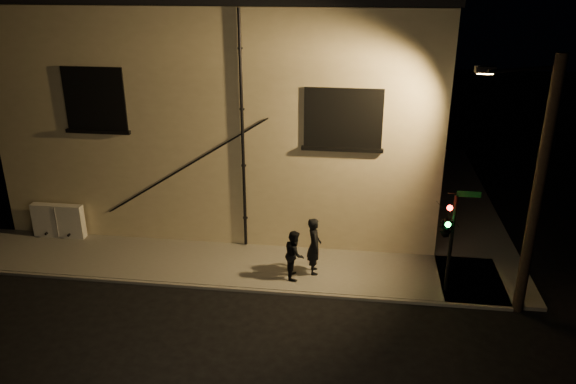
# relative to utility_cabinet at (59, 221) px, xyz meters

# --- Properties ---
(ground) EXTENTS (90.00, 90.00, 0.00)m
(ground) POSITION_rel_utility_cabinet_xyz_m (8.93, -2.70, -0.77)
(ground) COLOR black
(sidewalk) EXTENTS (21.00, 16.00, 0.12)m
(sidewalk) POSITION_rel_utility_cabinet_xyz_m (10.15, 1.69, -0.71)
(sidewalk) COLOR slate
(sidewalk) RESTS_ON ground
(building) EXTENTS (16.20, 12.23, 8.80)m
(building) POSITION_rel_utility_cabinet_xyz_m (5.93, 6.29, 3.64)
(building) COLOR beige
(building) RESTS_ON ground
(utility_cabinet) EXTENTS (1.97, 0.33, 1.30)m
(utility_cabinet) POSITION_rel_utility_cabinet_xyz_m (0.00, 0.00, 0.00)
(utility_cabinet) COLOR white
(utility_cabinet) RESTS_ON sidewalk
(pedestrian_a) EXTENTS (0.60, 0.79, 1.96)m
(pedestrian_a) POSITION_rel_utility_cabinet_xyz_m (9.78, -1.43, 0.33)
(pedestrian_a) COLOR black
(pedestrian_a) RESTS_ON sidewalk
(pedestrian_b) EXTENTS (0.72, 0.87, 1.64)m
(pedestrian_b) POSITION_rel_utility_cabinet_xyz_m (9.18, -1.80, 0.17)
(pedestrian_b) COLOR black
(pedestrian_b) RESTS_ON sidewalk
(traffic_signal) EXTENTS (1.33, 1.99, 3.37)m
(traffic_signal) POSITION_rel_utility_cabinet_xyz_m (13.82, -2.12, 1.62)
(traffic_signal) COLOR black
(traffic_signal) RESTS_ON sidewalk
(streetlamp_pole) EXTENTS (2.04, 1.40, 7.61)m
(streetlamp_pole) POSITION_rel_utility_cabinet_xyz_m (15.99, -2.63, 3.24)
(streetlamp_pole) COLOR black
(streetlamp_pole) RESTS_ON ground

